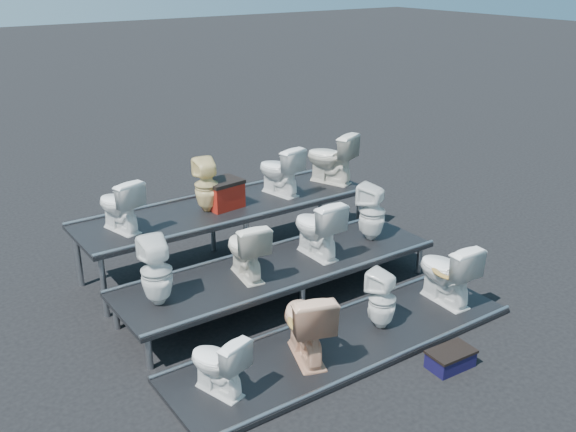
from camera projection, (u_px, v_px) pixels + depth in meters
ground at (280, 298)px, 8.19m from camera, size 80.00×80.00×0.00m
tier_front at (345, 343)px, 7.19m from camera, size 4.20×1.20×0.06m
tier_mid at (280, 282)px, 8.11m from camera, size 4.20×1.20×0.46m
tier_back at (229, 234)px, 9.03m from camera, size 4.20×1.20×0.86m
toilet_0 at (218, 363)px, 6.21m from camera, size 0.53×0.72×0.65m
toilet_1 at (306, 323)px, 6.74m from camera, size 0.71×0.92×0.83m
toilet_2 at (382, 299)px, 7.33m from camera, size 0.40×0.40×0.70m
toilet_3 at (446, 272)px, 7.86m from camera, size 0.49×0.82×0.81m
toilet_4 at (156, 271)px, 7.02m from camera, size 0.39×0.40×0.78m
toilet_5 at (246, 249)px, 7.63m from camera, size 0.50×0.76×0.72m
toilet_6 at (317, 227)px, 8.18m from camera, size 0.43×0.76×0.78m
toilet_7 at (372, 212)px, 8.67m from camera, size 0.46×0.47×0.78m
toilet_8 at (119, 205)px, 7.94m from camera, size 0.53×0.74×0.68m
toilet_9 at (207, 185)px, 8.57m from camera, size 0.38×0.38×0.72m
toilet_10 at (279, 170)px, 9.19m from camera, size 0.54×0.77×0.72m
toilet_11 at (330, 158)px, 9.67m from camera, size 0.69×0.87×0.78m
red_crate at (223, 195)px, 8.76m from camera, size 0.52×0.43×0.34m
step_stool at (450, 360)px, 6.78m from camera, size 0.49×0.31×0.17m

